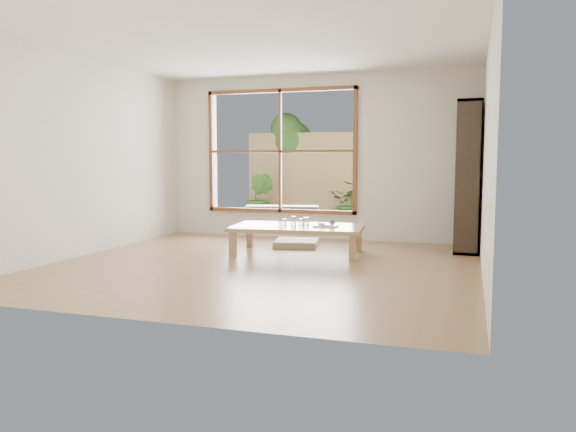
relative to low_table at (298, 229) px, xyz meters
name	(u,v)px	position (x,y,z in m)	size (l,w,h in m)	color
ground	(263,265)	(-0.16, -0.91, -0.33)	(5.00, 5.00, 0.00)	#94694A
low_table	(298,229)	(0.00, 0.00, 0.00)	(1.83, 1.15, 0.38)	tan
floor_cushion	(297,243)	(-0.21, 0.65, -0.29)	(0.62, 0.62, 0.09)	white
bookshelf	(468,177)	(2.16, 0.99, 0.69)	(0.33, 0.92, 2.05)	#31241B
glass_tall	(293,221)	(-0.03, -0.08, 0.11)	(0.07, 0.07, 0.13)	silver
glass_mid	(301,222)	(0.02, 0.09, 0.09)	(0.06, 0.06, 0.09)	silver
glass_short	(306,221)	(0.09, 0.11, 0.10)	(0.08, 0.08, 0.10)	silver
glass_small	(284,222)	(-0.19, -0.01, 0.09)	(0.07, 0.07, 0.09)	silver
food_tray	(327,225)	(0.40, 0.02, 0.07)	(0.31, 0.23, 0.10)	white
deck	(300,229)	(-0.76, 2.65, -0.33)	(2.80, 2.00, 0.05)	#373028
garden_bench	(282,209)	(-1.03, 2.40, 0.04)	(1.35, 0.67, 0.41)	#31241B
bamboo_fence	(315,178)	(-0.76, 3.65, 0.57)	(2.80, 0.06, 1.80)	tan
shrub_right	(351,203)	(0.04, 3.35, 0.11)	(0.76, 0.66, 0.84)	#3B6B27
shrub_left	(260,198)	(-1.76, 3.22, 0.18)	(0.54, 0.44, 0.98)	#3B6B27
garden_tree	(287,142)	(-1.43, 3.95, 1.29)	(1.04, 0.85, 2.22)	#4C3D2D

